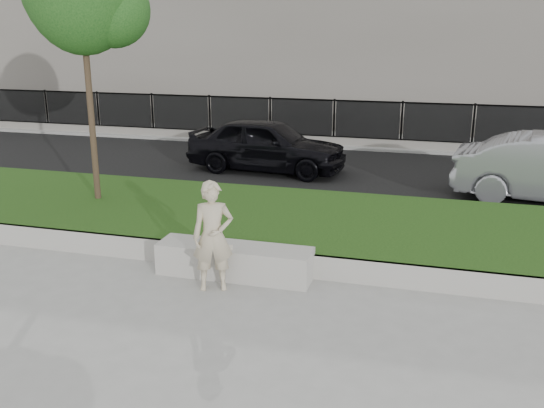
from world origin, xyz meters
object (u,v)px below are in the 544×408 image
(man, at_px, (213,236))
(car_dark, at_px, (267,145))
(stone_bench, at_px, (235,261))
(book, at_px, (225,247))

(man, distance_m, car_dark, 7.79)
(stone_bench, bearing_deg, man, -104.61)
(stone_bench, distance_m, man, 0.82)
(man, bearing_deg, book, 62.62)
(stone_bench, distance_m, car_dark, 7.30)
(book, bearing_deg, man, -114.92)
(book, bearing_deg, stone_bench, 36.18)
(man, xyz_separation_m, car_dark, (-1.38, 7.67, -0.07))
(stone_bench, xyz_separation_m, man, (-0.14, -0.55, 0.59))
(man, height_order, car_dark, man)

